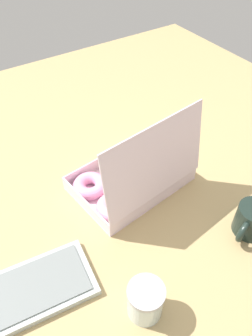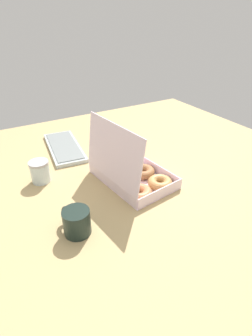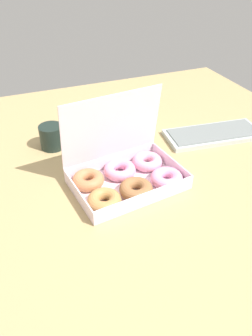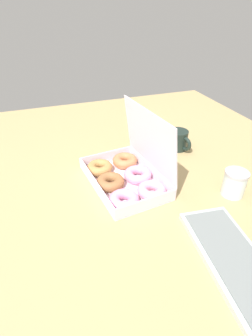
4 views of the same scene
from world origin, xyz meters
TOP-DOWN VIEW (x-y plane):
  - ground_plane at (0.00, 0.00)cm, footprint 180.00×180.00cm
  - donut_box at (2.72, 3.33)cm, footprint 37.31×27.47cm
  - keyboard at (46.05, 18.12)cm, footprint 39.70×19.73cm
  - coffee_mug at (-14.15, 34.19)cm, footprint 12.40×8.89cm
  - glass_jar at (21.68, 36.42)cm, footprint 8.19×8.19cm

SIDE VIEW (x-z plane):
  - ground_plane at x=0.00cm, z-range -2.00..0.00cm
  - keyboard at x=46.05cm, z-range -0.04..2.16cm
  - donut_box at x=2.72cm, z-range -10.41..17.21cm
  - coffee_mug at x=-14.15cm, z-range 0.11..8.93cm
  - glass_jar at x=21.68cm, z-range 0.05..9.48cm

